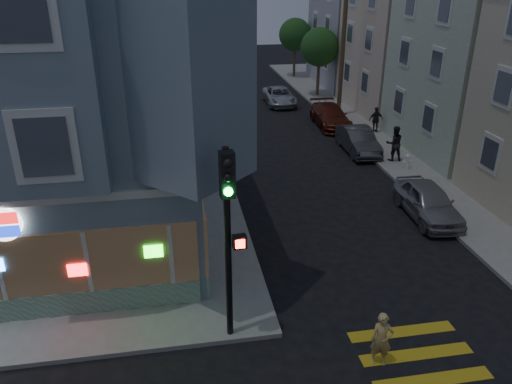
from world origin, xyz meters
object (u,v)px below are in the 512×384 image
object	(u,v)px
running_child	(382,339)
street_tree_far	(295,35)
pedestrian_a	(394,143)
traffic_signal	(229,217)
parked_car_b	(358,140)
street_tree_near	(320,47)
parked_car_d	(279,96)
pedestrian_b	(376,120)
parked_car_c	(330,116)
parked_car_a	(428,201)
utility_pole	(343,47)
fire_hydrant	(407,161)

from	to	relation	value
running_child	street_tree_far	bearing A→B (deg)	95.19
pedestrian_a	traffic_signal	xyz separation A→B (m)	(-10.43, -12.56, 2.86)
running_child	parked_car_b	xyz separation A→B (m)	(5.35, 16.06, -0.08)
street_tree_far	traffic_signal	distance (m)	37.39
street_tree_near	running_child	bearing A→B (deg)	-103.10
street_tree_near	parked_car_d	world-z (taller)	street_tree_near
street_tree_far	pedestrian_b	xyz separation A→B (m)	(0.80, -18.28, -2.99)
parked_car_c	street_tree_near	bearing A→B (deg)	81.22
parked_car_a	parked_car_c	world-z (taller)	parked_car_a
street_tree_near	parked_car_c	distance (m)	8.90
running_child	parked_car_a	bearing A→B (deg)	71.09
utility_pole	street_tree_near	world-z (taller)	utility_pole
utility_pole	street_tree_near	bearing A→B (deg)	88.09
pedestrian_b	parked_car_c	xyz separation A→B (m)	(-2.30, 2.13, -0.25)
utility_pole	parked_car_c	xyz separation A→B (m)	(-1.30, -2.15, -4.10)
parked_car_b	parked_car_c	bearing A→B (deg)	91.52
parked_car_a	traffic_signal	bearing A→B (deg)	-142.99
utility_pole	street_tree_far	world-z (taller)	utility_pole
utility_pole	traffic_signal	xyz separation A→B (m)	(-10.45, -21.84, -0.83)
pedestrian_b	parked_car_b	bearing A→B (deg)	49.15
running_child	parked_car_b	world-z (taller)	running_child
pedestrian_b	fire_hydrant	bearing A→B (deg)	78.58
street_tree_far	running_child	xyz separation A→B (m)	(-6.85, -37.41, -3.15)
pedestrian_a	street_tree_near	bearing A→B (deg)	-86.03
running_child	parked_car_b	size ratio (longest dim) A/B	0.37
street_tree_near	pedestrian_a	world-z (taller)	street_tree_near
utility_pole	street_tree_far	size ratio (longest dim) A/B	1.70
traffic_signal	pedestrian_b	bearing A→B (deg)	51.06
parked_car_c	pedestrian_a	bearing A→B (deg)	-78.17
pedestrian_b	parked_car_b	distance (m)	3.84
parked_car_d	street_tree_near	bearing A→B (deg)	28.83
street_tree_near	traffic_signal	bearing A→B (deg)	-110.93
running_child	parked_car_d	world-z (taller)	running_child
utility_pole	pedestrian_a	distance (m)	9.99
utility_pole	parked_car_d	bearing A→B (deg)	129.65
pedestrian_a	parked_car_c	bearing A→B (deg)	-75.03
parked_car_a	parked_car_d	size ratio (longest dim) A/B	0.94
traffic_signal	fire_hydrant	size ratio (longest dim) A/B	7.19
street_tree_far	parked_car_c	xyz separation A→B (m)	(-1.50, -16.15, -3.24)
street_tree_near	running_child	xyz separation A→B (m)	(-6.85, -29.41, -3.15)
pedestrian_b	parked_car_d	world-z (taller)	pedestrian_b
parked_car_a	parked_car_d	xyz separation A→B (m)	(-2.10, 19.72, -0.10)
parked_car_d	parked_car_c	bearing A→B (deg)	-70.41
pedestrian_a	running_child	bearing A→B (deg)	69.66
street_tree_far	parked_car_c	bearing A→B (deg)	-95.31
running_child	pedestrian_b	xyz separation A→B (m)	(7.65, 19.13, 0.16)
utility_pole	running_child	world-z (taller)	utility_pole
parked_car_a	fire_hydrant	size ratio (longest dim) A/B	5.48
utility_pole	street_tree_far	distance (m)	14.03
parked_car_b	pedestrian_a	bearing A→B (deg)	-54.91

